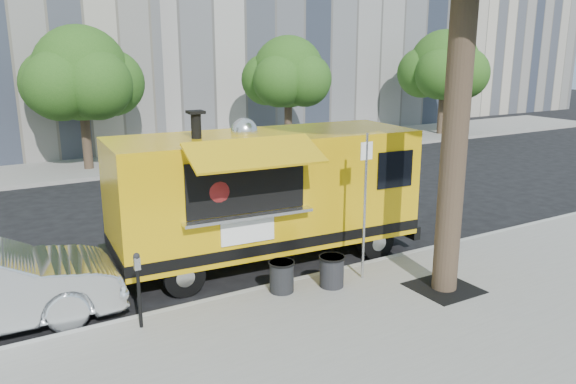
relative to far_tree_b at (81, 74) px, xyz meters
name	(u,v)px	position (x,y,z in m)	size (l,w,h in m)	color
ground	(261,274)	(1.00, -12.70, -3.83)	(120.00, 120.00, 0.00)	black
sidewalk	(380,355)	(1.00, -16.70, -3.76)	(60.00, 6.00, 0.15)	gray
curb	(282,286)	(1.00, -13.63, -3.76)	(60.00, 0.14, 0.16)	#999993
far_sidewalk	(110,164)	(1.00, 0.80, -3.76)	(60.00, 5.00, 0.15)	gray
building_right	(451,7)	(31.00, 11.30, 4.17)	(16.00, 12.00, 16.00)	#B3A895
tree_well	(444,288)	(3.60, -15.50, -3.68)	(1.20, 1.20, 0.02)	black
far_tree_b	(81,74)	(0.00, 0.00, 0.00)	(3.60, 3.60, 5.50)	#33261C
far_tree_c	(288,72)	(9.00, -0.30, -0.12)	(3.24, 3.24, 5.21)	#33261C
far_tree_d	(444,65)	(19.00, -0.10, 0.06)	(3.78, 3.78, 5.64)	#33261C
sign_post	(365,198)	(2.55, -14.25, -1.98)	(0.28, 0.06, 3.00)	silver
parking_meter	(138,281)	(-2.00, -14.05, -2.85)	(0.11, 0.11, 1.33)	black
food_truck	(265,192)	(1.44, -12.13, -2.19)	(7.20, 3.51, 3.49)	#DCA90B
trash_bin_left	(332,270)	(1.76, -14.28, -3.35)	(0.52, 0.52, 0.62)	black
trash_bin_right	(282,276)	(0.78, -14.00, -3.36)	(0.51, 0.51, 0.61)	black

